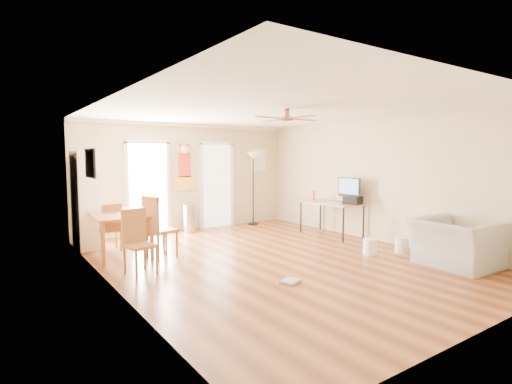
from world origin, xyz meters
TOP-DOWN VIEW (x-y plane):
  - floor at (0.00, 0.00)m, footprint 7.00×7.00m
  - ceiling at (0.00, 0.00)m, footprint 5.50×7.00m
  - wall_back at (0.00, 3.50)m, footprint 5.50×0.04m
  - wall_front at (0.00, -3.50)m, footprint 5.50×0.04m
  - wall_left at (-2.75, 0.00)m, footprint 0.04×7.00m
  - wall_right at (2.75, 0.00)m, footprint 0.04×7.00m
  - crown_molding at (0.00, 0.00)m, footprint 5.50×7.00m
  - kitchen_doorway at (-1.05, 3.48)m, footprint 0.90×0.10m
  - bathroom_doorway at (0.75, 3.48)m, footprint 0.80×0.10m
  - wall_decal at (-0.13, 3.48)m, footprint 0.46×0.03m
  - ac_grille at (2.05, 3.47)m, footprint 0.50×0.04m
  - framed_poster at (-2.73, 1.40)m, footprint 0.04×0.66m
  - ceiling_fan at (0.00, -0.30)m, footprint 1.24×1.24m
  - bookshelf at (-2.54, 2.86)m, footprint 0.61×0.94m
  - dining_table at (-2.15, 1.95)m, footprint 1.03×1.61m
  - dining_chair_right_a at (-1.60, 1.53)m, footprint 0.48×0.48m
  - dining_chair_right_b at (-1.60, 1.28)m, footprint 0.55×0.55m
  - dining_chair_near at (-2.23, 0.50)m, footprint 0.48×0.48m
  - dining_chair_far at (-2.21, 2.35)m, footprint 0.38×0.38m
  - trash_can at (-0.15, 3.20)m, footprint 0.32×0.32m
  - torchiere_lamp at (1.71, 3.22)m, footprint 0.43×0.43m
  - computer_desk at (2.34, 0.97)m, footprint 0.72×1.43m
  - imac at (2.47, 0.57)m, footprint 0.13×0.62m
  - keyboard at (2.20, 0.74)m, footprint 0.21×0.40m
  - printer at (2.45, 0.43)m, footprint 0.36×0.40m
  - orange_bottle at (2.30, 1.52)m, footprint 0.08×0.08m
  - wastebasket_a at (1.66, -0.71)m, footprint 0.28×0.28m
  - wastebasket_b at (2.25, -0.97)m, footprint 0.27×0.27m
  - floor_cloth at (-0.60, -1.14)m, footprint 0.33×0.30m
  - armchair at (2.15, -2.05)m, footprint 1.14×1.28m

SIDE VIEW (x-z plane):
  - floor at x=0.00m, z-range 0.00..0.00m
  - floor_cloth at x=-0.60m, z-range 0.00..0.04m
  - wastebasket_b at x=2.25m, z-range 0.00..0.29m
  - wastebasket_a at x=1.66m, z-range 0.00..0.30m
  - trash_can at x=-0.15m, z-range 0.00..0.66m
  - computer_desk at x=2.34m, z-range 0.00..0.77m
  - dining_table at x=-2.15m, z-range 0.00..0.77m
  - armchair at x=2.15m, z-range 0.00..0.78m
  - dining_chair_far at x=-2.21m, z-range 0.00..0.91m
  - dining_chair_right_a at x=-1.60m, z-range 0.00..0.95m
  - dining_chair_near at x=-2.23m, z-range 0.00..0.99m
  - dining_chair_right_b at x=-1.60m, z-range 0.00..1.11m
  - keyboard at x=2.20m, z-range 0.77..0.78m
  - printer at x=2.45m, z-range 0.77..0.94m
  - orange_bottle at x=2.30m, z-range 0.77..0.99m
  - bookshelf at x=-2.54m, z-range 0.00..1.92m
  - torchiere_lamp at x=1.71m, z-range 0.00..1.92m
  - kitchen_doorway at x=-1.05m, z-range 0.00..2.10m
  - bathroom_doorway at x=0.75m, z-range 0.00..2.10m
  - imac at x=2.47m, z-range 0.77..1.34m
  - wall_back at x=0.00m, z-range 0.00..2.60m
  - wall_front at x=0.00m, z-range 0.00..2.60m
  - wall_left at x=-2.75m, z-range 0.00..2.60m
  - wall_right at x=2.75m, z-range 0.00..2.60m
  - wall_decal at x=-0.13m, z-range 1.00..2.10m
  - ac_grille at x=2.05m, z-range 1.40..2.00m
  - framed_poster at x=-2.73m, z-range 1.46..1.94m
  - ceiling_fan at x=0.00m, z-range 2.33..2.53m
  - crown_molding at x=0.00m, z-range 2.52..2.60m
  - ceiling at x=0.00m, z-range 2.60..2.60m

